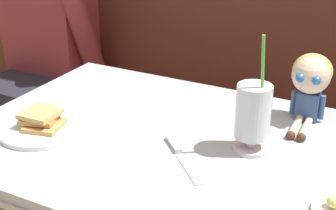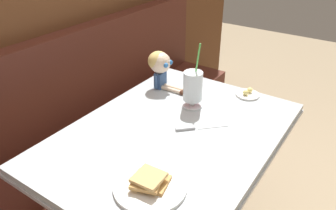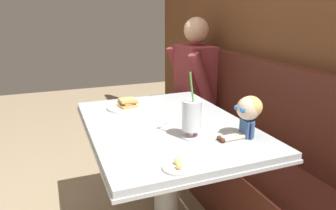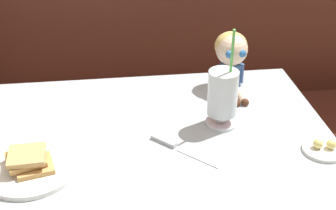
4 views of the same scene
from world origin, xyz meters
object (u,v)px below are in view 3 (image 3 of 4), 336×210
(toast_plate, at_px, (128,106))
(seated_doll, at_px, (248,111))
(butter_saucer, at_px, (178,167))
(diner_patron, at_px, (191,79))
(milkshake_glass, at_px, (192,117))
(butter_knife, at_px, (159,128))

(toast_plate, xyz_separation_m, seated_doll, (0.64, 0.41, 0.11))
(toast_plate, relative_size, butter_saucer, 2.08)
(seated_doll, distance_m, diner_patron, 1.27)
(butter_saucer, bearing_deg, diner_patron, 152.86)
(milkshake_glass, relative_size, butter_saucer, 2.63)
(butter_saucer, height_order, butter_knife, butter_saucer)
(milkshake_glass, xyz_separation_m, butter_saucer, (0.26, -0.18, -0.09))
(butter_saucer, xyz_separation_m, diner_patron, (-1.40, 0.72, -0.01))
(butter_knife, distance_m, diner_patron, 1.17)
(toast_plate, relative_size, diner_patron, 0.31)
(butter_saucer, xyz_separation_m, butter_knife, (-0.42, 0.08, -0.00))
(milkshake_glass, relative_size, seated_doll, 1.44)
(diner_patron, bearing_deg, milkshake_glass, -25.35)
(diner_patron, bearing_deg, butter_saucer, -27.14)
(toast_plate, bearing_deg, milkshake_glass, 16.54)
(milkshake_glass, xyz_separation_m, seated_doll, (0.09, 0.25, 0.03))
(seated_doll, bearing_deg, toast_plate, -147.22)
(milkshake_glass, bearing_deg, butter_saucer, -34.48)
(toast_plate, xyz_separation_m, diner_patron, (-0.59, 0.71, -0.01))
(seated_doll, xyz_separation_m, diner_patron, (-1.23, 0.30, -0.13))
(toast_plate, distance_m, seated_doll, 0.77)
(toast_plate, relative_size, butter_knife, 1.39)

